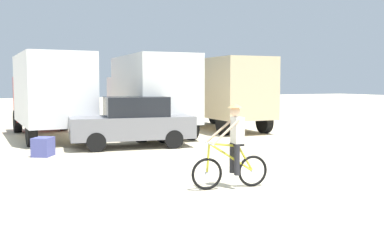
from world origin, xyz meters
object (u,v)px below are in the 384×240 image
sedan_parked (133,122)px  supply_crate (43,147)px  box_truck_white_box (149,91)px  box_truck_tan_camper (221,90)px  box_truck_avon_van (50,92)px  cyclist_orange_shirt (233,149)px

sedan_parked → supply_crate: 3.25m
box_truck_white_box → sedan_parked: box_truck_white_box is taller
box_truck_white_box → box_truck_tan_camper: 3.94m
sedan_parked → box_truck_tan_camper: bearing=34.4°
box_truck_tan_camper → supply_crate: 10.12m
sedan_parked → supply_crate: bearing=-167.0°
box_truck_avon_van → box_truck_white_box: bearing=-9.5°
box_truck_white_box → sedan_parked: bearing=-119.2°
box_truck_tan_camper → cyclist_orange_shirt: (-5.80, -10.78, -1.03)m
box_truck_tan_camper → cyclist_orange_shirt: box_truck_tan_camper is taller
cyclist_orange_shirt → supply_crate: (-3.05, 6.13, -0.56)m
box_truck_tan_camper → supply_crate: size_ratio=11.08×
box_truck_avon_van → sedan_parked: box_truck_avon_van is taller
cyclist_orange_shirt → supply_crate: size_ratio=2.95×
box_truck_avon_van → sedan_parked: size_ratio=1.53×
box_truck_avon_van → box_truck_white_box: size_ratio=0.98×
box_truck_avon_van → supply_crate: size_ratio=10.96×
box_truck_avon_van → box_truck_tan_camper: bearing=-0.4°
box_truck_white_box → box_truck_tan_camper: size_ratio=1.01×
sedan_parked → cyclist_orange_shirt: 6.85m
box_truck_avon_van → box_truck_tan_camper: same height
box_truck_avon_van → sedan_parked: 4.65m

